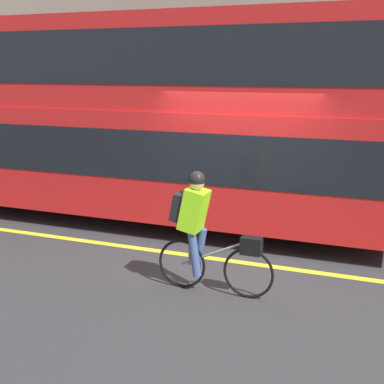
{
  "coord_description": "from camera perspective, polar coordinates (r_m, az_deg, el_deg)",
  "views": [
    {
      "loc": [
        2.33,
        -7.34,
        2.86
      ],
      "look_at": [
        -0.61,
        0.05,
        1.0
      ],
      "focal_mm": 50.0,
      "sensor_mm": 36.0,
      "label": 1
    }
  ],
  "objects": [
    {
      "name": "street_sign_post",
      "position": [
        13.38,
        -5.85,
        7.68
      ],
      "size": [
        0.36,
        0.09,
        2.68
      ],
      "color": "#59595B",
      "rests_on": "sidewalk_curb"
    },
    {
      "name": "building_facade",
      "position": [
        13.31,
        12.2,
        18.99
      ],
      "size": [
        60.0,
        0.3,
        8.55
      ],
      "color": "gray",
      "rests_on": "ground_plane"
    },
    {
      "name": "ground_plane",
      "position": [
        8.22,
        3.9,
        -7.24
      ],
      "size": [
        80.0,
        80.0,
        0.0
      ],
      "primitive_type": "plane",
      "color": "#2D2D30"
    },
    {
      "name": "bus",
      "position": [
        10.0,
        -4.82,
        8.61
      ],
      "size": [
        9.1,
        2.43,
        3.73
      ],
      "color": "black",
      "rests_on": "ground_plane"
    },
    {
      "name": "road_center_line",
      "position": [
        8.19,
        3.83,
        -7.29
      ],
      "size": [
        50.0,
        0.14,
        0.01
      ],
      "primitive_type": "cube",
      "color": "yellow",
      "rests_on": "ground_plane"
    },
    {
      "name": "sidewalk_curb",
      "position": [
        12.46,
        10.39,
        -0.08
      ],
      "size": [
        60.0,
        1.93,
        0.11
      ],
      "color": "gray",
      "rests_on": "ground_plane"
    },
    {
      "name": "cyclist_on_bike",
      "position": [
        6.85,
        1.1,
        -3.82
      ],
      "size": [
        1.57,
        0.32,
        1.59
      ],
      "color": "black",
      "rests_on": "ground_plane"
    }
  ]
}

